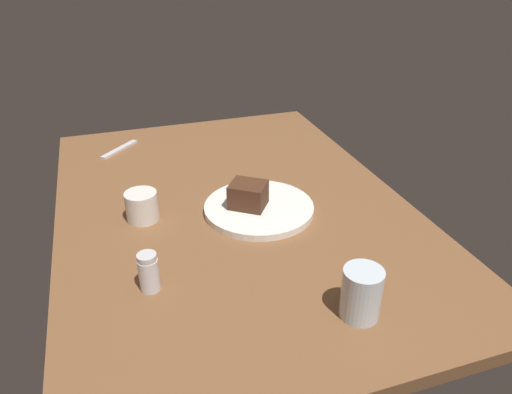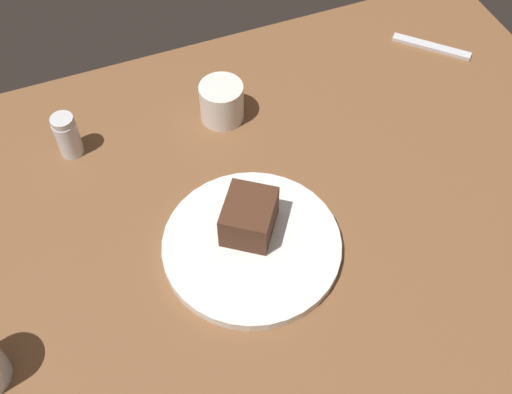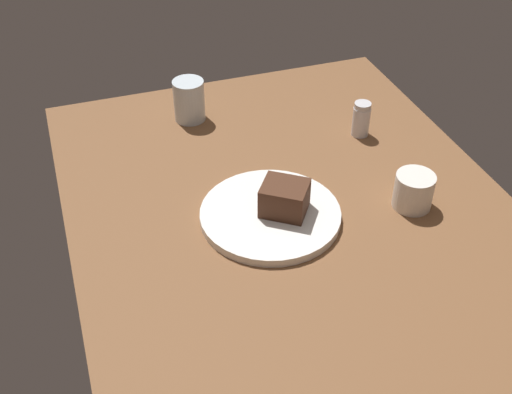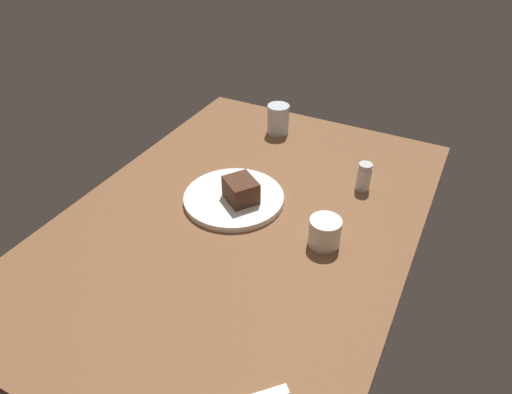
{
  "view_description": "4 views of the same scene",
  "coord_description": "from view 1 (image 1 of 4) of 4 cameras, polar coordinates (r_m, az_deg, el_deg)",
  "views": [
    {
      "loc": [
        100.27,
        -27.07,
        62.91
      ],
      "look_at": [
        6.87,
        3.7,
        8.1
      ],
      "focal_mm": 33.82,
      "sensor_mm": 36.0,
      "label": 1
    },
    {
      "loc": [
        22.52,
        50.89,
        82.68
      ],
      "look_at": [
        1.96,
        -1.19,
        6.55
      ],
      "focal_mm": 43.97,
      "sensor_mm": 36.0,
      "label": 2
    },
    {
      "loc": [
        -81.83,
        37.48,
        81.99
      ],
      "look_at": [
        6.82,
        7.28,
        7.39
      ],
      "focal_mm": 45.37,
      "sensor_mm": 36.0,
      "label": 3
    },
    {
      "loc": [
        -79.18,
        -44.48,
        76.43
      ],
      "look_at": [
        4.09,
        -2.08,
        7.24
      ],
      "focal_mm": 32.3,
      "sensor_mm": 36.0,
      "label": 4
    }
  ],
  "objects": [
    {
      "name": "dessert_plate",
      "position": [
        1.17,
        0.35,
        -1.33
      ],
      "size": [
        26.5,
        26.5,
        1.67
      ],
      "primitive_type": "cylinder",
      "color": "white",
      "rests_on": "dining_table"
    },
    {
      "name": "salt_shaker",
      "position": [
        0.93,
        -12.58,
        -8.67
      ],
      "size": [
        3.86,
        3.86,
        7.92
      ],
      "color": "silver",
      "rests_on": "dining_table"
    },
    {
      "name": "coffee_cup",
      "position": [
        1.16,
        -13.38,
        -0.95
      ],
      "size": [
        7.5,
        7.5,
        7.01
      ],
      "primitive_type": "cylinder",
      "color": "silver",
      "rests_on": "dining_table"
    },
    {
      "name": "chocolate_cake_slice",
      "position": [
        1.14,
        -0.94,
        0.26
      ],
      "size": [
        10.6,
        10.88,
        5.94
      ],
      "primitive_type": "cube",
      "rotation": [
        0.0,
        0.0,
        5.67
      ],
      "color": "#472819",
      "rests_on": "dessert_plate"
    },
    {
      "name": "water_glass",
      "position": [
        0.87,
        12.35,
        -11.06
      ],
      "size": [
        7.1,
        7.1,
        9.61
      ],
      "primitive_type": "cylinder",
      "color": "silver",
      "rests_on": "dining_table"
    },
    {
      "name": "dining_table",
      "position": [
        1.21,
        -2.69,
        -1.5
      ],
      "size": [
        120.0,
        84.0,
        3.0
      ],
      "primitive_type": "cube",
      "color": "brown",
      "rests_on": "ground"
    },
    {
      "name": "dessert_spoon",
      "position": [
        1.55,
        -15.85,
        5.45
      ],
      "size": [
        11.91,
        11.84,
        0.7
      ],
      "primitive_type": "cube",
      "rotation": [
        0.0,
        0.0,
        5.5
      ],
      "color": "silver",
      "rests_on": "dining_table"
    }
  ]
}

